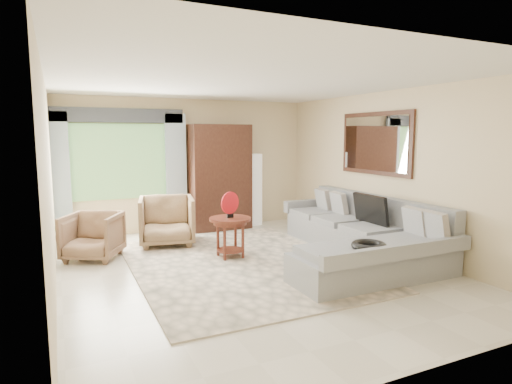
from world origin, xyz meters
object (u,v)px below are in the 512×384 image
armchair_right (167,221)px  armoire (220,177)px  armchair_left (93,236)px  sectional_sofa (360,240)px  potted_plant (65,233)px  tv_screen (371,210)px  coffee_table (230,237)px  floor_lamp (254,189)px

armchair_right → armoire: (1.29, 0.86, 0.63)m
armchair_left → sectional_sofa: bearing=3.7°
armoire → armchair_right: bearing=-146.5°
sectional_sofa → armchair_right: 3.25m
armchair_right → potted_plant: bearing=172.9°
armchair_right → armoire: bearing=45.6°
armchair_right → armoire: size_ratio=0.44×
tv_screen → armoire: armoire is taller
coffee_table → armchair_left: armchair_left is taller
coffee_table → floor_lamp: (1.40, 2.14, 0.42)m
coffee_table → floor_lamp: bearing=56.7°
armchair_left → floor_lamp: size_ratio=0.52×
coffee_table → potted_plant: size_ratio=1.27×
coffee_table → potted_plant: (-2.30, 1.77, -0.08)m
armoire → floor_lamp: bearing=4.3°
armchair_left → armoire: armoire is taller
tv_screen → potted_plant: 5.08m
potted_plant → floor_lamp: bearing=5.6°
armchair_right → floor_lamp: 2.31m
tv_screen → armoire: (-1.50, 2.80, 0.33)m
coffee_table → armoire: (0.60, 2.08, 0.72)m
armoire → coffee_table: bearing=-106.2°
tv_screen → floor_lamp: (-0.70, 2.86, 0.03)m
tv_screen → floor_lamp: 2.95m
armchair_left → armchair_right: size_ratio=0.84×
sectional_sofa → armoire: bearing=113.1°
armchair_right → floor_lamp: size_ratio=0.62×
sectional_sofa → tv_screen: tv_screen is taller
sectional_sofa → potted_plant: 4.88m
tv_screen → armchair_right: bearing=145.2°
armchair_left → coffee_table: bearing=3.9°
armchair_left → floor_lamp: floor_lamp is taller
armchair_right → floor_lamp: (2.09, 0.92, 0.33)m
potted_plant → coffee_table: bearing=-37.6°
sectional_sofa → tv_screen: size_ratio=4.68×
tv_screen → armchair_left: size_ratio=0.94×
sectional_sofa → armoire: size_ratio=1.65×
floor_lamp → coffee_table: bearing=-123.3°
armchair_left → armoire: (2.52, 1.24, 0.69)m
coffee_table → armoire: bearing=73.8°
armchair_right → potted_plant: armchair_right is taller
sectional_sofa → coffee_table: (-1.83, 0.82, 0.05)m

